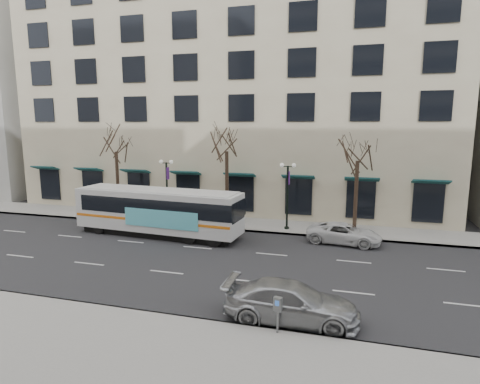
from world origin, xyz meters
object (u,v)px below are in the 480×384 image
(lamp_post_right, at_px, (287,193))
(city_bus, at_px, (159,211))
(tree_far_right, at_px, (358,147))
(tree_far_left, at_px, (115,140))
(tree_far_mid, at_px, (227,139))
(white_pickup, at_px, (344,233))
(pay_station, at_px, (278,307))
(silver_car, at_px, (291,302))
(lamp_post_left, at_px, (167,187))

(lamp_post_right, bearing_deg, city_bus, -156.41)
(tree_far_right, bearing_deg, tree_far_left, 180.00)
(tree_far_mid, height_order, white_pickup, tree_far_mid)
(lamp_post_right, distance_m, pay_station, 15.75)
(tree_far_right, relative_size, silver_car, 1.43)
(tree_far_right, bearing_deg, pay_station, -99.98)
(tree_far_mid, height_order, lamp_post_right, tree_far_mid)
(lamp_post_left, bearing_deg, pay_station, -51.89)
(tree_far_mid, height_order, silver_car, tree_far_mid)
(pay_station, bearing_deg, lamp_post_left, 137.40)
(tree_far_mid, bearing_deg, lamp_post_left, -173.15)
(silver_car, bearing_deg, white_pickup, -9.63)
(white_pickup, height_order, pay_station, pay_station)
(tree_far_left, xyz_separation_m, tree_far_mid, (10.00, 0.00, 0.21))
(tree_far_mid, bearing_deg, silver_car, -63.05)
(tree_far_mid, relative_size, lamp_post_left, 1.64)
(tree_far_left, distance_m, tree_far_mid, 10.00)
(tree_far_right, xyz_separation_m, lamp_post_right, (-4.99, -0.60, -3.48))
(lamp_post_left, bearing_deg, tree_far_right, 2.29)
(white_pickup, bearing_deg, tree_far_mid, 79.49)
(city_bus, bearing_deg, tree_far_left, 148.64)
(lamp_post_right, bearing_deg, lamp_post_left, 180.00)
(silver_car, height_order, white_pickup, silver_car)
(tree_far_mid, xyz_separation_m, pay_station, (7.17, -16.10, -5.71))
(tree_far_mid, bearing_deg, lamp_post_right, -6.83)
(city_bus, height_order, pay_station, city_bus)
(tree_far_right, relative_size, lamp_post_right, 1.55)
(tree_far_right, distance_m, pay_station, 17.16)
(tree_far_right, bearing_deg, tree_far_mid, 180.00)
(lamp_post_right, bearing_deg, tree_far_mid, 173.17)
(silver_car, xyz_separation_m, white_pickup, (1.83, 11.92, -0.12))
(tree_far_left, distance_m, pay_station, 24.17)
(tree_far_right, relative_size, lamp_post_left, 1.55)
(silver_car, relative_size, white_pickup, 1.13)
(pay_station, bearing_deg, lamp_post_right, 107.22)
(lamp_post_right, xyz_separation_m, silver_car, (2.48, -14.12, -2.13))
(tree_far_mid, bearing_deg, tree_far_right, -0.00)
(tree_far_mid, distance_m, lamp_post_left, 6.40)
(lamp_post_right, bearing_deg, tree_far_right, 6.85)
(tree_far_mid, bearing_deg, tree_far_left, -180.00)
(lamp_post_left, bearing_deg, lamp_post_right, 0.00)
(lamp_post_right, xyz_separation_m, pay_station, (2.16, -15.50, -1.75))
(lamp_post_left, distance_m, pay_station, 19.78)
(city_bus, bearing_deg, lamp_post_right, 27.89)
(lamp_post_left, xyz_separation_m, pay_station, (12.16, -15.50, -1.75))
(lamp_post_right, distance_m, city_bus, 9.67)
(tree_far_left, bearing_deg, lamp_post_left, -6.83)
(silver_car, bearing_deg, lamp_post_right, 9.06)
(tree_far_left, bearing_deg, silver_car, -40.10)
(tree_far_right, height_order, pay_station, tree_far_right)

